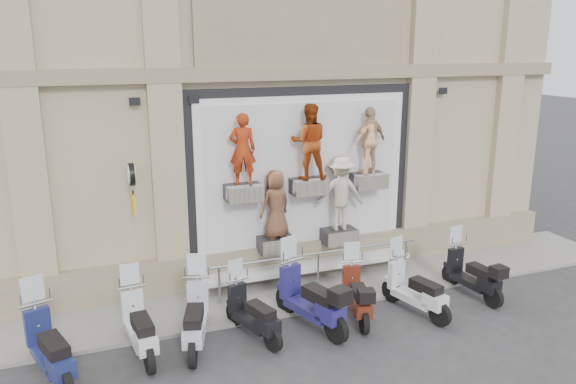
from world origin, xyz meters
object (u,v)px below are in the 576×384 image
(scooter_d, at_px, (253,303))
(scooter_a, at_px, (48,336))
(guard_rail, at_px, (318,271))
(scooter_b, at_px, (139,315))
(scooter_e, at_px, (310,287))
(scooter_f, at_px, (357,285))
(scooter_h, at_px, (473,265))
(clock_sign_bracket, at_px, (132,182))
(scooter_c, at_px, (195,307))
(scooter_g, at_px, (416,280))

(scooter_d, bearing_deg, scooter_a, 164.89)
(guard_rail, xyz_separation_m, scooter_b, (-4.11, -1.35, 0.30))
(scooter_b, height_order, scooter_e, scooter_e)
(scooter_a, relative_size, scooter_f, 1.14)
(scooter_d, relative_size, scooter_e, 0.83)
(scooter_a, xyz_separation_m, scooter_f, (5.80, 0.14, -0.10))
(scooter_d, relative_size, scooter_h, 0.97)
(guard_rail, distance_m, clock_sign_bracket, 4.57)
(scooter_b, relative_size, scooter_h, 1.05)
(scooter_e, bearing_deg, scooter_f, -15.92)
(scooter_c, xyz_separation_m, scooter_h, (6.19, -0.06, -0.06))
(scooter_d, height_order, scooter_f, scooter_f)
(scooter_a, distance_m, scooter_c, 2.50)
(guard_rail, bearing_deg, scooter_b, -161.83)
(clock_sign_bracket, bearing_deg, scooter_f, -25.83)
(clock_sign_bracket, relative_size, scooter_h, 0.57)
(guard_rail, xyz_separation_m, scooter_e, (-0.85, -1.53, 0.39))
(scooter_d, bearing_deg, scooter_b, 158.16)
(scooter_a, height_order, scooter_h, scooter_a)
(scooter_a, bearing_deg, scooter_e, -16.21)
(scooter_g, bearing_deg, clock_sign_bracket, 143.78)
(scooter_e, bearing_deg, scooter_d, 162.12)
(scooter_b, bearing_deg, scooter_e, -8.50)
(scooter_a, relative_size, scooter_g, 1.09)
(scooter_c, height_order, scooter_h, scooter_c)
(scooter_a, distance_m, scooter_h, 8.68)
(scooter_c, bearing_deg, scooter_d, 12.69)
(scooter_e, distance_m, scooter_f, 1.06)
(scooter_b, xyz_separation_m, scooter_d, (2.08, -0.16, -0.06))
(guard_rail, bearing_deg, scooter_f, -82.65)
(clock_sign_bracket, relative_size, scooter_f, 0.57)
(scooter_d, distance_m, scooter_h, 5.11)
(scooter_h, bearing_deg, clock_sign_bracket, 159.15)
(scooter_f, bearing_deg, clock_sign_bracket, 168.81)
(guard_rail, distance_m, scooter_d, 2.54)
(guard_rail, bearing_deg, scooter_h, -25.82)
(clock_sign_bracket, distance_m, scooter_a, 3.36)
(guard_rail, distance_m, scooter_e, 1.80)
(guard_rail, distance_m, scooter_c, 3.44)
(scooter_a, distance_m, scooter_f, 5.80)
(clock_sign_bracket, distance_m, scooter_h, 7.54)
(clock_sign_bracket, height_order, scooter_c, clock_sign_bracket)
(clock_sign_bracket, distance_m, scooter_c, 2.87)
(clock_sign_bracket, relative_size, scooter_c, 0.52)
(scooter_g, xyz_separation_m, scooter_h, (1.65, 0.27, -0.02))
(scooter_h, bearing_deg, scooter_c, 174.26)
(scooter_b, xyz_separation_m, scooter_c, (1.00, -0.08, 0.03))
(scooter_b, distance_m, scooter_h, 7.19)
(scooter_f, bearing_deg, scooter_g, 3.41)
(scooter_a, relative_size, scooter_c, 1.03)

